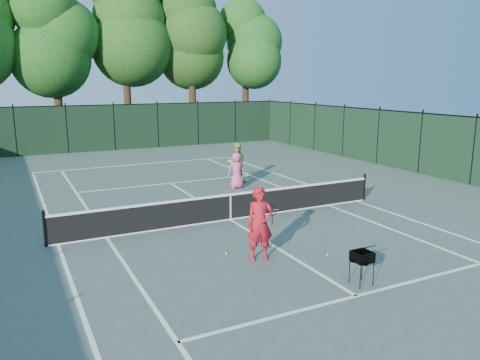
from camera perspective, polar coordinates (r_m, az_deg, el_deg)
name	(u,v)px	position (r m, az deg, el deg)	size (l,w,h in m)	color
ground	(230,220)	(15.88, -1.18, -4.86)	(90.00, 90.00, 0.00)	#47574C
sideline_doubles_left	(58,245)	(14.51, -21.29, -7.35)	(0.10, 23.77, 0.01)	white
sideline_doubles_right	(357,201)	(18.81, 14.09, -2.51)	(0.10, 23.77, 0.01)	white
sideline_singles_left	(107,238)	(14.68, -15.94, -6.77)	(0.10, 23.77, 0.01)	white
sideline_singles_right	(329,205)	(17.97, 10.76, -3.04)	(0.10, 23.77, 0.01)	white
baseline_far	(139,164)	(26.82, -12.20, 1.89)	(10.97, 0.10, 0.01)	white
service_line_near	(356,296)	(10.84, 13.99, -13.55)	(8.23, 0.10, 0.01)	white
service_line_far	(170,183)	(21.65, -8.50, -0.38)	(8.23, 0.10, 0.01)	white
center_service_line	(230,220)	(15.88, -1.18, -4.85)	(0.10, 12.80, 0.01)	white
tennis_net	(230,206)	(15.75, -1.19, -3.20)	(11.69, 0.09, 1.06)	black
fence_far	(114,128)	(32.53, -15.07, 6.16)	(24.00, 0.05, 3.00)	black
fence_right	(473,152)	(23.27, 26.58, 3.08)	(0.05, 36.00, 3.00)	black
tree_2	(53,34)	(35.83, -21.84, 16.23)	(6.00, 6.00, 12.40)	black
tree_3	(124,19)	(37.27, -14.01, 18.50)	(7.00, 7.00, 14.45)	black
tree_4	(191,33)	(37.98, -5.97, 17.34)	(6.20, 6.20, 12.97)	black
tree_5	(246,42)	(40.44, 0.69, 16.46)	(5.80, 5.80, 12.23)	black
coach	(260,224)	(12.18, 2.46, -5.36)	(1.06, 0.61, 1.96)	red
player_pink	(237,170)	(20.28, -0.43, 1.18)	(0.81, 0.56, 1.58)	#DC4D8B
player_green	(237,163)	(21.43, -0.42, 2.13)	(1.09, 0.99, 1.84)	#90BC5E
ball_hopper	(362,257)	(11.18, 14.67, -9.06)	(0.55, 0.55, 0.80)	black
loose_ball_near_cart	(328,255)	(12.93, 10.63, -8.95)	(0.07, 0.07, 0.07)	#CBE02D
loose_ball_midcourt	(226,253)	(12.81, -1.69, -8.94)	(0.07, 0.07, 0.07)	#E7F632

